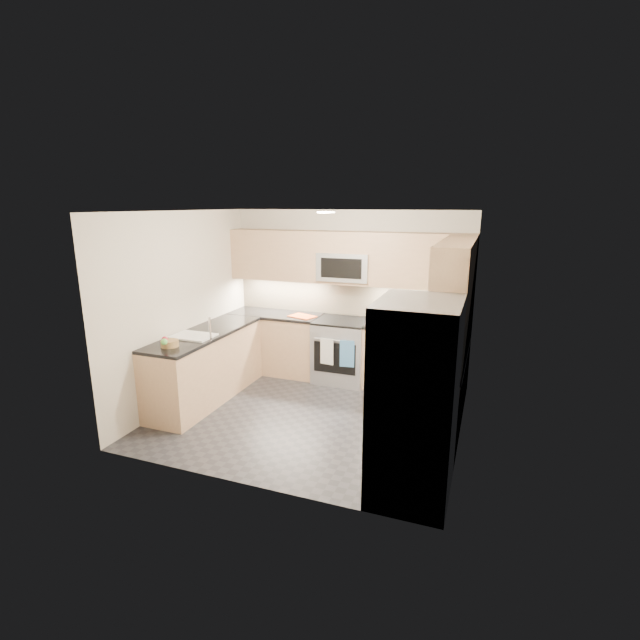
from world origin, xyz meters
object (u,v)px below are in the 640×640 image
Objects in this scene: utensil_bowl at (430,323)px; microwave at (345,267)px; gas_range at (342,351)px; refrigerator at (415,400)px; fruit_basket at (170,343)px; cutting_board at (302,316)px.

microwave is at bearing 170.70° from utensil_bowl.
microwave is at bearing 90.00° from gas_range.
refrigerator is 3.00m from fruit_basket.
gas_range is 1.39m from utensil_bowl.
microwave is 2.86× the size of utensil_bowl.
cutting_board is at bearing 65.02° from fruit_basket.
microwave is 0.99m from cutting_board.
microwave is 2.68m from fruit_basket.
gas_range is 1.25m from microwave.
fruit_basket reaches higher than gas_range.
microwave reaches higher than utensil_bowl.
fruit_basket reaches higher than cutting_board.
utensil_bowl reaches higher than fruit_basket.
refrigerator reaches higher than cutting_board.
microwave is (0.00, 0.12, 1.24)m from gas_range.
utensil_bowl is at bearing -1.30° from cutting_board.
refrigerator reaches higher than fruit_basket.
cutting_board is at bearing -176.25° from gas_range.
fruit_basket is (-1.51, -1.97, 0.52)m from gas_range.
fruit_basket is (-1.51, -2.09, -0.72)m from microwave.
gas_range is 2.86m from refrigerator.
gas_range is 2.42× the size of cutting_board.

